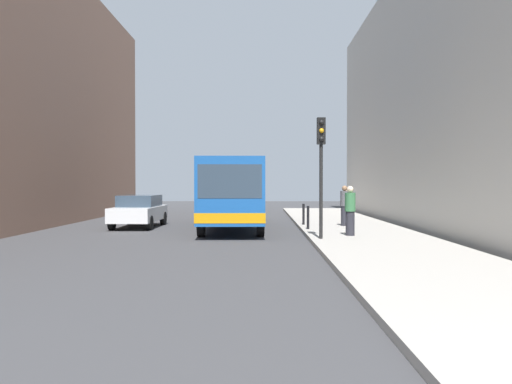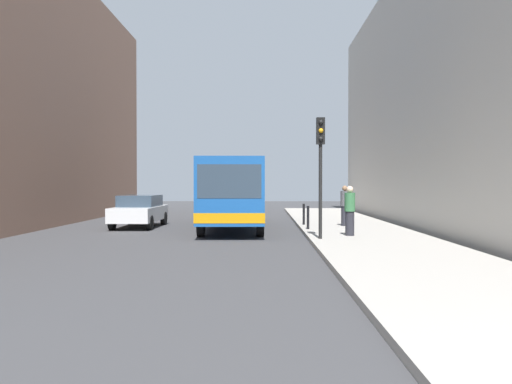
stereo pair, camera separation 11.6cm
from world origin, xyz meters
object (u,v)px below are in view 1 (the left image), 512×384
at_px(bollard_near, 308,217).
at_px(pedestrian_mid_sidewalk, 345,206).
at_px(bollard_mid, 304,214).
at_px(bus, 233,190).
at_px(traffic_light, 321,155).
at_px(pedestrian_near_signal, 350,211).
at_px(pedestrian_far_sidewalk, 347,204).
at_px(car_beside_bus, 139,210).

height_order(bollard_near, pedestrian_mid_sidewalk, pedestrian_mid_sidewalk).
bearing_deg(bollard_near, bollard_mid, 90.00).
distance_m(bollard_near, pedestrian_mid_sidewalk, 2.48).
height_order(bus, bollard_near, bus).
height_order(traffic_light, pedestrian_near_signal, traffic_light).
bearing_deg(pedestrian_mid_sidewalk, bollard_near, 132.37).
relative_size(bus, pedestrian_far_sidewalk, 6.98).
bearing_deg(pedestrian_near_signal, bus, -130.80).
height_order(pedestrian_near_signal, pedestrian_far_sidewalk, pedestrian_near_signal).
height_order(bollard_near, pedestrian_far_sidewalk, pedestrian_far_sidewalk).
distance_m(pedestrian_mid_sidewalk, pedestrian_far_sidewalk, 4.19).
relative_size(traffic_light, pedestrian_mid_sidewalk, 2.30).
bearing_deg(traffic_light, bollard_mid, 90.93).
xyz_separation_m(pedestrian_mid_sidewalk, pedestrian_far_sidewalk, (0.80, 4.11, -0.10)).
bearing_deg(bollard_near, pedestrian_mid_sidewalk, 43.89).
height_order(car_beside_bus, bollard_mid, car_beside_bus).
bearing_deg(bollard_mid, car_beside_bus, 177.72).
bearing_deg(bus, car_beside_bus, -4.56).
bearing_deg(pedestrian_near_signal, bollard_near, -146.85).
distance_m(bollard_mid, pedestrian_near_signal, 5.19).
height_order(bus, bollard_mid, bus).
distance_m(bus, bollard_mid, 3.40).
relative_size(pedestrian_mid_sidewalk, pedestrian_far_sidewalk, 1.12).
xyz_separation_m(bollard_mid, pedestrian_near_signal, (1.27, -5.02, 0.42)).
relative_size(traffic_light, bollard_mid, 4.32).
height_order(traffic_light, pedestrian_mid_sidewalk, traffic_light).
xyz_separation_m(bus, bollard_near, (3.22, -2.41, -1.10)).
xyz_separation_m(car_beside_bus, bollard_near, (7.55, -2.62, -0.16)).
bearing_deg(bus, pedestrian_far_sidewalk, -151.49).
relative_size(bus, bollard_mid, 11.68).
xyz_separation_m(bus, traffic_light, (3.32, -6.23, 1.28)).
bearing_deg(bollard_near, pedestrian_far_sidewalk, 66.20).
xyz_separation_m(car_beside_bus, traffic_light, (7.65, -6.43, 2.22)).
bearing_deg(car_beside_bus, pedestrian_far_sidewalk, -161.56).
distance_m(bus, traffic_light, 7.18).
height_order(bus, car_beside_bus, bus).
relative_size(bus, bollard_near, 11.68).
bearing_deg(bus, pedestrian_mid_sidewalk, 169.91).
distance_m(bus, car_beside_bus, 4.44).
height_order(bollard_mid, pedestrian_near_signal, pedestrian_near_signal).
bearing_deg(car_beside_bus, bus, 178.26).
distance_m(bollard_mid, pedestrian_mid_sidewalk, 1.91).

